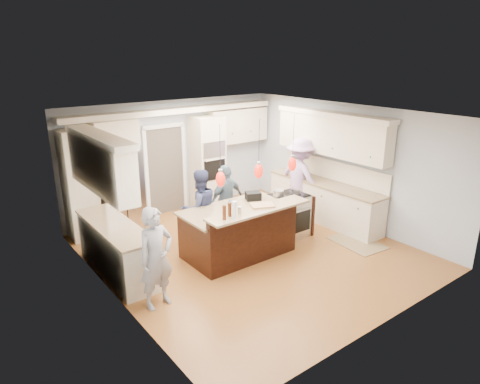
% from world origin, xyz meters
% --- Properties ---
extents(ground_plane, '(6.00, 6.00, 0.00)m').
position_xyz_m(ground_plane, '(0.00, 0.00, 0.00)').
color(ground_plane, '#A5682D').
rests_on(ground_plane, ground).
extents(room_shell, '(5.54, 6.04, 2.72)m').
position_xyz_m(room_shell, '(0.00, 0.00, 1.82)').
color(room_shell, '#B2BCC6').
rests_on(room_shell, ground).
extents(refrigerator, '(0.90, 0.70, 1.80)m').
position_xyz_m(refrigerator, '(-1.55, 2.64, 0.90)').
color(refrigerator, '#B7B7BC').
rests_on(refrigerator, ground).
extents(oven_column, '(0.72, 0.69, 2.30)m').
position_xyz_m(oven_column, '(0.75, 2.67, 1.15)').
color(oven_column, beige).
rests_on(oven_column, ground).
extents(back_upper_cabinets, '(5.30, 0.61, 2.54)m').
position_xyz_m(back_upper_cabinets, '(-0.75, 2.76, 1.67)').
color(back_upper_cabinets, beige).
rests_on(back_upper_cabinets, ground).
extents(right_counter_run, '(0.64, 3.10, 2.51)m').
position_xyz_m(right_counter_run, '(2.44, 0.30, 1.06)').
color(right_counter_run, beige).
rests_on(right_counter_run, ground).
extents(left_cabinets, '(0.64, 2.30, 2.51)m').
position_xyz_m(left_cabinets, '(-2.44, 0.80, 1.06)').
color(left_cabinets, beige).
rests_on(left_cabinets, ground).
extents(kitchen_island, '(2.10, 1.46, 1.12)m').
position_xyz_m(kitchen_island, '(-0.25, 0.07, 0.49)').
color(kitchen_island, black).
rests_on(kitchen_island, ground).
extents(island_range, '(0.82, 0.71, 0.92)m').
position_xyz_m(island_range, '(1.16, 0.15, 0.46)').
color(island_range, '#B7B7BC').
rests_on(island_range, ground).
extents(pendant_lights, '(1.75, 0.15, 1.03)m').
position_xyz_m(pendant_lights, '(-0.25, -0.51, 1.80)').
color(pendant_lights, black).
rests_on(pendant_lights, ground).
extents(person_bar_end, '(0.64, 0.47, 1.61)m').
position_xyz_m(person_bar_end, '(-2.30, -0.59, 0.81)').
color(person_bar_end, gray).
rests_on(person_bar_end, ground).
extents(person_far_left, '(0.84, 0.69, 1.60)m').
position_xyz_m(person_far_left, '(-0.62, 0.85, 0.80)').
color(person_far_left, navy).
rests_on(person_far_left, ground).
extents(person_far_right, '(0.94, 0.51, 1.52)m').
position_xyz_m(person_far_right, '(0.17, 1.06, 0.76)').
color(person_far_right, slate).
rests_on(person_far_right, ground).
extents(person_range_side, '(0.72, 1.23, 1.88)m').
position_xyz_m(person_range_side, '(2.21, 0.89, 0.94)').
color(person_range_side, '#BA97CB').
rests_on(person_range_side, ground).
extents(floor_rug, '(0.84, 1.15, 0.01)m').
position_xyz_m(floor_rug, '(2.00, -1.02, 0.01)').
color(floor_rug, olive).
rests_on(floor_rug, ground).
extents(water_bottle, '(0.08, 0.08, 0.29)m').
position_xyz_m(water_bottle, '(-0.86, -0.62, 1.26)').
color(water_bottle, silver).
rests_on(water_bottle, kitchen_island).
extents(beer_bottle_a, '(0.06, 0.06, 0.25)m').
position_xyz_m(beer_bottle_a, '(-1.03, -0.58, 1.24)').
color(beer_bottle_a, '#401B0B').
rests_on(beer_bottle_a, kitchen_island).
extents(beer_bottle_b, '(0.07, 0.07, 0.23)m').
position_xyz_m(beer_bottle_b, '(-0.84, -0.59, 1.24)').
color(beer_bottle_b, '#401B0B').
rests_on(beer_bottle_b, kitchen_island).
extents(beer_bottle_c, '(0.08, 0.08, 0.24)m').
position_xyz_m(beer_bottle_c, '(-0.88, -0.52, 1.24)').
color(beer_bottle_c, '#401B0B').
rests_on(beer_bottle_c, kitchen_island).
extents(drink_can, '(0.07, 0.07, 0.12)m').
position_xyz_m(drink_can, '(-0.67, -0.52, 1.18)').
color(drink_can, '#B7B7BC').
rests_on(drink_can, kitchen_island).
extents(cutting_board, '(0.49, 0.43, 0.03)m').
position_xyz_m(cutting_board, '(-0.12, -0.47, 1.14)').
color(cutting_board, tan).
rests_on(cutting_board, kitchen_island).
extents(pot_large, '(0.22, 0.22, 0.13)m').
position_xyz_m(pot_large, '(0.89, 0.21, 0.99)').
color(pot_large, '#B7B7BC').
rests_on(pot_large, island_range).
extents(pot_small, '(0.20, 0.20, 0.10)m').
position_xyz_m(pot_small, '(1.32, 0.13, 0.97)').
color(pot_small, '#B7B7BC').
rests_on(pot_small, island_range).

